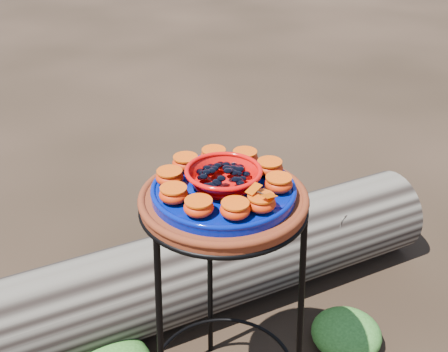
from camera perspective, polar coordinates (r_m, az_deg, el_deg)
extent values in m
cylinder|color=#6C2E0B|center=(1.33, -0.04, -2.58)|extent=(0.39, 0.39, 0.03)
cylinder|color=#041359|center=(1.31, -0.04, -1.57)|extent=(0.34, 0.34, 0.02)
ellipsoid|color=#CA3500|center=(1.22, 3.78, -2.75)|extent=(0.07, 0.07, 0.04)
ellipsoid|color=#CA3500|center=(1.29, 5.55, -0.79)|extent=(0.07, 0.07, 0.04)
ellipsoid|color=#CA3500|center=(1.36, 4.64, 0.84)|extent=(0.07, 0.07, 0.04)
ellipsoid|color=#CA3500|center=(1.40, 2.14, 1.89)|extent=(0.07, 0.07, 0.04)
ellipsoid|color=#CA3500|center=(1.41, -1.05, 2.06)|extent=(0.07, 0.07, 0.04)
ellipsoid|color=#CA3500|center=(1.38, -3.92, 1.33)|extent=(0.07, 0.07, 0.04)
ellipsoid|color=#CA3500|center=(1.32, -5.53, -0.13)|extent=(0.07, 0.07, 0.04)
ellipsoid|color=#CA3500|center=(1.25, -5.13, -1.87)|extent=(0.07, 0.07, 0.04)
ellipsoid|color=#CA3500|center=(1.20, -2.59, -3.20)|extent=(0.07, 0.07, 0.04)
ellipsoid|color=#CA3500|center=(1.19, 1.14, -3.44)|extent=(0.07, 0.07, 0.04)
ellipsoid|color=#275619|center=(1.97, 12.33, -15.27)|extent=(0.23, 0.23, 0.12)
ellipsoid|color=#275619|center=(2.10, -4.76, -10.73)|extent=(0.27, 0.27, 0.14)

